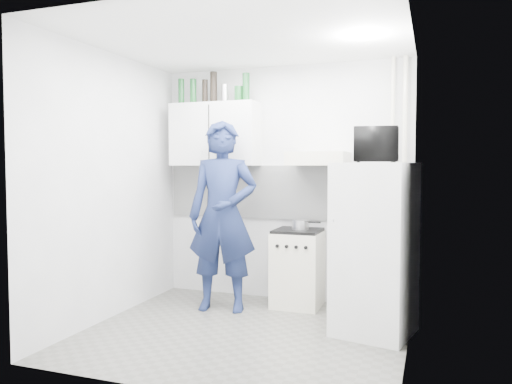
% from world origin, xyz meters
% --- Properties ---
extents(floor, '(2.80, 2.80, 0.00)m').
position_xyz_m(floor, '(0.00, 0.00, 0.00)').
color(floor, '#62615A').
rests_on(floor, ground).
extents(ceiling, '(2.80, 2.80, 0.00)m').
position_xyz_m(ceiling, '(0.00, 0.00, 2.60)').
color(ceiling, white).
rests_on(ceiling, wall_back).
extents(wall_back, '(2.80, 0.00, 2.80)m').
position_xyz_m(wall_back, '(0.00, 1.25, 1.30)').
color(wall_back, white).
rests_on(wall_back, floor).
extents(wall_left, '(0.00, 2.60, 2.60)m').
position_xyz_m(wall_left, '(-1.40, 0.00, 1.30)').
color(wall_left, white).
rests_on(wall_left, floor).
extents(wall_right, '(0.00, 2.60, 2.60)m').
position_xyz_m(wall_right, '(1.40, 0.00, 1.30)').
color(wall_right, white).
rests_on(wall_right, floor).
extents(person, '(0.79, 0.59, 1.96)m').
position_xyz_m(person, '(-0.46, 0.61, 0.98)').
color(person, '#182249').
rests_on(person, floor).
extents(stove, '(0.50, 0.50, 0.79)m').
position_xyz_m(stove, '(0.23, 1.00, 0.40)').
color(stove, silver).
rests_on(stove, floor).
extents(fridge, '(0.75, 0.75, 1.52)m').
position_xyz_m(fridge, '(1.10, 0.38, 0.76)').
color(fridge, white).
rests_on(fridge, floor).
extents(stove_top, '(0.48, 0.48, 0.03)m').
position_xyz_m(stove_top, '(0.23, 1.00, 0.81)').
color(stove_top, black).
rests_on(stove_top, stove).
extents(saucepan, '(0.18, 0.18, 0.10)m').
position_xyz_m(saucepan, '(0.26, 1.00, 0.87)').
color(saucepan, silver).
rests_on(saucepan, stove_top).
extents(microwave, '(0.59, 0.43, 0.30)m').
position_xyz_m(microwave, '(1.10, 0.38, 1.67)').
color(microwave, black).
rests_on(microwave, fridge).
extents(bottle_a, '(0.07, 0.07, 0.30)m').
position_xyz_m(bottle_a, '(-1.18, 1.07, 2.35)').
color(bottle_a, '#144C1E').
rests_on(bottle_a, upper_cabinet).
extents(bottle_b, '(0.07, 0.07, 0.29)m').
position_xyz_m(bottle_b, '(-1.03, 1.07, 2.34)').
color(bottle_b, '#144C1E').
rests_on(bottle_b, upper_cabinet).
extents(bottle_c, '(0.07, 0.07, 0.27)m').
position_xyz_m(bottle_c, '(-0.88, 1.07, 2.34)').
color(bottle_c, black).
rests_on(bottle_c, upper_cabinet).
extents(bottle_d, '(0.08, 0.08, 0.35)m').
position_xyz_m(bottle_d, '(-0.77, 1.07, 2.38)').
color(bottle_d, black).
rests_on(bottle_d, upper_cabinet).
extents(canister_a, '(0.08, 0.08, 0.20)m').
position_xyz_m(canister_a, '(-0.64, 1.07, 2.30)').
color(canister_a, silver).
rests_on(canister_a, upper_cabinet).
extents(canister_b, '(0.09, 0.09, 0.18)m').
position_xyz_m(canister_b, '(-0.47, 1.07, 2.29)').
color(canister_b, '#144C1E').
rests_on(canister_b, upper_cabinet).
extents(bottle_e, '(0.08, 0.08, 0.31)m').
position_xyz_m(bottle_e, '(-0.38, 1.07, 2.36)').
color(bottle_e, '#144C1E').
rests_on(bottle_e, upper_cabinet).
extents(upper_cabinet, '(1.00, 0.35, 0.70)m').
position_xyz_m(upper_cabinet, '(-0.75, 1.07, 1.85)').
color(upper_cabinet, white).
rests_on(upper_cabinet, wall_back).
extents(range_hood, '(0.60, 0.50, 0.14)m').
position_xyz_m(range_hood, '(0.45, 1.00, 1.57)').
color(range_hood, silver).
rests_on(range_hood, wall_back).
extents(backsplash, '(2.74, 0.03, 0.60)m').
position_xyz_m(backsplash, '(0.00, 1.24, 1.20)').
color(backsplash, white).
rests_on(backsplash, wall_back).
extents(pipe_a, '(0.05, 0.05, 2.60)m').
position_xyz_m(pipe_a, '(1.30, 1.17, 1.30)').
color(pipe_a, silver).
rests_on(pipe_a, floor).
extents(pipe_b, '(0.04, 0.04, 2.60)m').
position_xyz_m(pipe_b, '(1.18, 1.17, 1.30)').
color(pipe_b, silver).
rests_on(pipe_b, floor).
extents(ceiling_spot_fixture, '(0.10, 0.10, 0.02)m').
position_xyz_m(ceiling_spot_fixture, '(1.00, 0.20, 2.57)').
color(ceiling_spot_fixture, white).
rests_on(ceiling_spot_fixture, ceiling).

